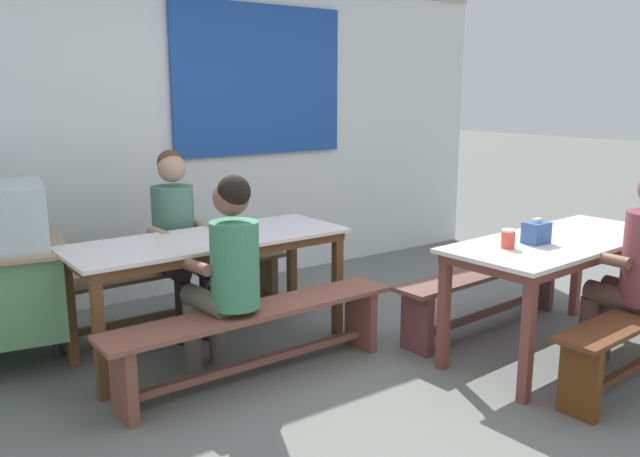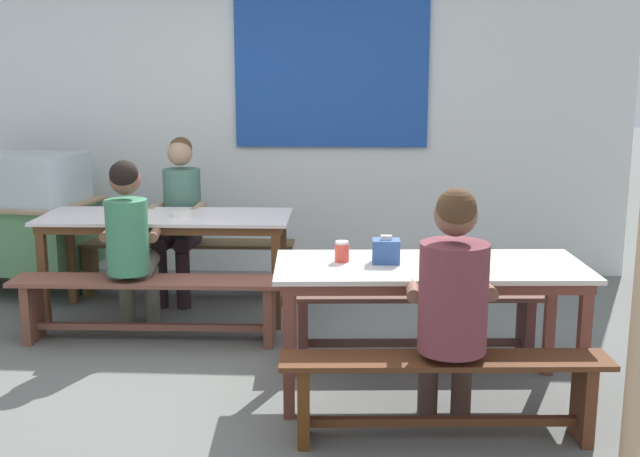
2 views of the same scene
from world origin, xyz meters
name	(u,v)px [view 2 (image 2 of 2)]	position (x,y,z in m)	size (l,w,h in m)	color
ground_plane	(231,373)	(0.00, 0.00, 0.00)	(40.00, 40.00, 0.00)	slate
backdrop_wall	(275,108)	(0.01, 2.49, 1.49)	(6.30, 0.23, 2.84)	silver
dining_table_far	(166,225)	(-0.65, 1.10, 0.70)	(1.85, 0.73, 0.78)	silver
dining_table_near	(430,278)	(1.18, -0.26, 0.70)	(1.77, 0.82, 0.78)	silver
bench_far_back	(184,259)	(-0.66, 1.67, 0.30)	(1.82, 0.33, 0.44)	brown
bench_far_front	(150,298)	(-0.64, 0.53, 0.31)	(1.88, 0.35, 0.44)	brown
bench_near_back	(415,313)	(1.15, 0.31, 0.31)	(1.69, 0.39, 0.44)	brown
bench_near_front	(444,385)	(1.22, -0.83, 0.30)	(1.66, 0.36, 0.44)	#552E19
food_cart	(13,214)	(-2.08, 1.69, 0.66)	(1.69, 1.07, 1.16)	#5C955F
person_center_facing	(180,210)	(-0.66, 1.60, 0.73)	(0.42, 0.58, 1.30)	black
person_near_front	(452,297)	(1.25, -0.77, 0.74)	(0.46, 0.54, 1.30)	#4E382E
person_left_back_turned	(130,238)	(-0.78, 0.61, 0.71)	(0.42, 0.56, 1.25)	#615F4F
tissue_box	(386,251)	(0.94, -0.24, 0.84)	(0.15, 0.12, 0.16)	#32579B
condiment_jar	(342,252)	(0.69, -0.22, 0.83)	(0.08, 0.08, 0.12)	#E24437
soup_bowl	(182,214)	(-0.51, 1.04, 0.80)	(0.15, 0.15, 0.04)	silver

